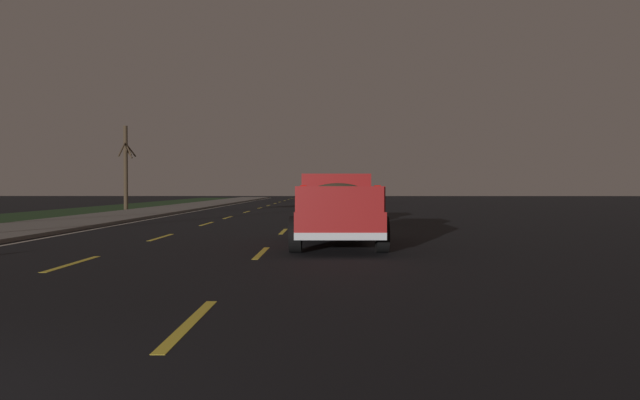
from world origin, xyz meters
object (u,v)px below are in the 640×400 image
Objects in this scene: pickup_truck at (336,207)px; sedan_green at (331,198)px; bare_tree_far at (126,166)px; sedan_tan at (337,204)px.

pickup_truck is 1.23× the size of sedan_green.
pickup_truck is at bearing -149.39° from bare_tree_far.
bare_tree_far is at bearing 45.25° from sedan_tan.
pickup_truck is 25.95m from sedan_green.
pickup_truck reaches higher than sedan_green.
sedan_tan is (9.67, -0.15, -0.20)m from pickup_truck.
sedan_tan is 16.29m from sedan_green.
sedan_green is at bearing 0.09° from pickup_truck.
sedan_tan and sedan_green have the same top height.
pickup_truck is 1.23× the size of sedan_tan.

